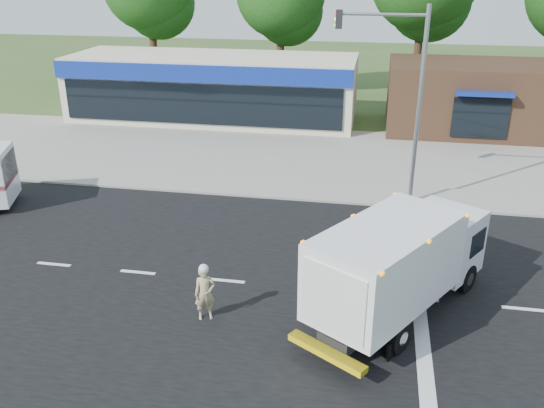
# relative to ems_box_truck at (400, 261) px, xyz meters

# --- Properties ---
(ground) EXTENTS (120.00, 120.00, 0.00)m
(ground) POSITION_rel_ems_box_truck_xyz_m (-2.29, 0.96, -1.77)
(ground) COLOR #385123
(ground) RESTS_ON ground
(road_asphalt) EXTENTS (60.00, 14.00, 0.02)m
(road_asphalt) POSITION_rel_ems_box_truck_xyz_m (-2.29, 0.96, -1.77)
(road_asphalt) COLOR black
(road_asphalt) RESTS_ON ground
(sidewalk) EXTENTS (60.00, 2.40, 0.12)m
(sidewalk) POSITION_rel_ems_box_truck_xyz_m (-2.29, 9.16, -1.71)
(sidewalk) COLOR gray
(sidewalk) RESTS_ON ground
(parking_apron) EXTENTS (60.00, 9.00, 0.02)m
(parking_apron) POSITION_rel_ems_box_truck_xyz_m (-2.29, 14.96, -1.76)
(parking_apron) COLOR gray
(parking_apron) RESTS_ON ground
(lane_markings) EXTENTS (55.20, 7.00, 0.01)m
(lane_markings) POSITION_rel_ems_box_truck_xyz_m (-0.94, -0.39, -1.76)
(lane_markings) COLOR silver
(lane_markings) RESTS_ON road_asphalt
(ems_box_truck) EXTENTS (5.49, 7.02, 3.08)m
(ems_box_truck) POSITION_rel_ems_box_truck_xyz_m (0.00, 0.00, 0.00)
(ems_box_truck) COLOR black
(ems_box_truck) RESTS_ON ground
(emergency_worker) EXTENTS (0.70, 0.60, 1.75)m
(emergency_worker) POSITION_rel_ems_box_truck_xyz_m (-5.34, -1.15, -0.91)
(emergency_worker) COLOR tan
(emergency_worker) RESTS_ON ground
(retail_strip_mall) EXTENTS (18.00, 6.20, 4.00)m
(retail_strip_mall) POSITION_rel_ems_box_truck_xyz_m (-11.29, 20.89, 0.24)
(retail_strip_mall) COLOR beige
(retail_strip_mall) RESTS_ON ground
(brown_storefront) EXTENTS (10.00, 6.70, 4.00)m
(brown_storefront) POSITION_rel_ems_box_truck_xyz_m (4.71, 20.94, 0.23)
(brown_storefront) COLOR #382316
(brown_storefront) RESTS_ON ground
(traffic_signal_pole) EXTENTS (3.51, 0.25, 8.00)m
(traffic_signal_pole) POSITION_rel_ems_box_truck_xyz_m (0.06, 8.56, 3.15)
(traffic_signal_pole) COLOR gray
(traffic_signal_pole) RESTS_ON ground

